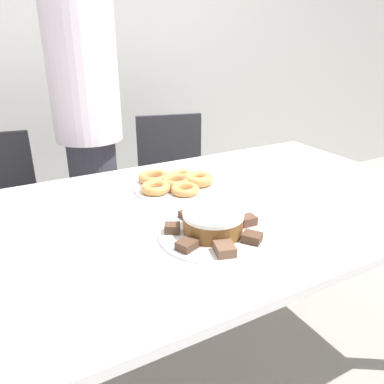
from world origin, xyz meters
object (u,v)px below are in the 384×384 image
(office_chair_right, at_px, (175,195))
(napkin, at_px, (317,178))
(person_standing, at_px, (89,127))
(frosted_cake, at_px, (213,222))
(plate_cake, at_px, (213,234))
(plate_donuts, at_px, (176,186))

(office_chair_right, relative_size, napkin, 5.31)
(person_standing, distance_m, frosted_cake, 0.97)
(plate_cake, bearing_deg, person_standing, 96.23)
(plate_donuts, height_order, frosted_cake, frosted_cake)
(frosted_cake, bearing_deg, plate_cake, 0.00)
(person_standing, xyz_separation_m, napkin, (0.73, -0.77, -0.14))
(office_chair_right, distance_m, frosted_cake, 1.20)
(plate_donuts, bearing_deg, napkin, -19.32)
(office_chair_right, xyz_separation_m, frosted_cake, (-0.39, -1.06, 0.39))
(office_chair_right, bearing_deg, plate_donuts, -101.10)
(person_standing, bearing_deg, frosted_cake, -83.77)
(office_chair_right, bearing_deg, person_standing, -154.22)
(office_chair_right, xyz_separation_m, napkin, (0.23, -0.87, 0.35))
(person_standing, bearing_deg, napkin, -46.37)
(frosted_cake, relative_size, napkin, 1.09)
(plate_donuts, xyz_separation_m, napkin, (0.55, -0.19, -0.00))
(person_standing, height_order, napkin, person_standing)
(person_standing, distance_m, plate_donuts, 0.62)
(office_chair_right, bearing_deg, frosted_cake, -95.98)
(person_standing, bearing_deg, office_chair_right, 11.42)
(plate_donuts, distance_m, napkin, 0.58)
(person_standing, xyz_separation_m, plate_cake, (0.11, -0.96, -0.14))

